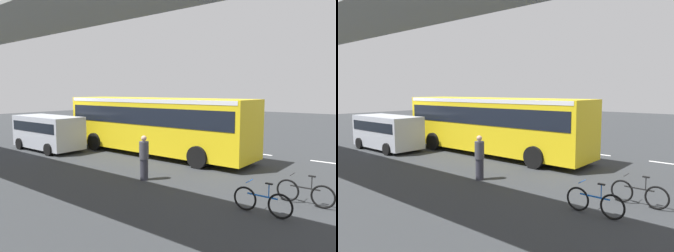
{
  "view_description": "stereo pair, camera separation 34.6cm",
  "coord_description": "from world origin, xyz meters",
  "views": [
    {
      "loc": [
        -11.33,
        14.02,
        3.53
      ],
      "look_at": [
        -0.3,
        0.19,
        1.6
      ],
      "focal_mm": 34.24,
      "sensor_mm": 36.0,
      "label": 1
    },
    {
      "loc": [
        -11.6,
        13.8,
        3.53
      ],
      "look_at": [
        -0.3,
        0.19,
        1.6
      ],
      "focal_mm": 34.24,
      "sensor_mm": 36.0,
      "label": 2
    }
  ],
  "objects": [
    {
      "name": "bicycle_black",
      "position": [
        -8.63,
        3.8,
        0.37
      ],
      "size": [
        1.77,
        0.44,
        0.96
      ],
      "color": "black",
      "rests_on": "ground"
    },
    {
      "name": "bicycle_blue",
      "position": [
        -7.9,
        5.39,
        0.37
      ],
      "size": [
        1.77,
        0.44,
        0.96
      ],
      "color": "black",
      "rests_on": "ground"
    },
    {
      "name": "parked_van",
      "position": [
        6.18,
        3.61,
        1.18
      ],
      "size": [
        4.8,
        2.17,
        2.05
      ],
      "color": "#B7BCC6",
      "rests_on": "ground"
    },
    {
      "name": "lane_dash_left",
      "position": [
        -4.0,
        -3.13,
        0.0
      ],
      "size": [
        2.0,
        0.2,
        0.01
      ],
      "primitive_type": "cube",
      "color": "silver",
      "rests_on": "ground"
    },
    {
      "name": "pedestrian",
      "position": [
        -2.8,
        4.84,
        0.89
      ],
      "size": [
        0.38,
        0.38,
        1.79
      ],
      "color": "#2D2D38",
      "rests_on": "ground"
    },
    {
      "name": "lane_dash_right",
      "position": [
        4.0,
        -3.13,
        0.0
      ],
      "size": [
        2.0,
        0.2,
        0.01
      ],
      "primitive_type": "cube",
      "color": "silver",
      "rests_on": "ground"
    },
    {
      "name": "lane_dash_leftmost",
      "position": [
        -8.0,
        -3.13,
        0.0
      ],
      "size": [
        2.0,
        0.2,
        0.01
      ],
      "primitive_type": "cube",
      "color": "silver",
      "rests_on": "ground"
    },
    {
      "name": "traffic_sign",
      "position": [
        0.37,
        -2.98,
        1.89
      ],
      "size": [
        0.08,
        0.6,
        2.8
      ],
      "color": "slate",
      "rests_on": "ground"
    },
    {
      "name": "lane_dash_rightmost",
      "position": [
        8.0,
        -3.13,
        0.0
      ],
      "size": [
        2.0,
        0.2,
        0.01
      ],
      "primitive_type": "cube",
      "color": "silver",
      "rests_on": "ground"
    },
    {
      "name": "ground",
      "position": [
        0.0,
        0.0,
        0.0
      ],
      "size": [
        80.0,
        80.0,
        0.0
      ],
      "primitive_type": "plane",
      "color": "#2D3033"
    },
    {
      "name": "city_bus",
      "position": [
        0.28,
        0.64,
        1.88
      ],
      "size": [
        11.54,
        2.85,
        3.15
      ],
      "color": "yellow",
      "rests_on": "ground"
    },
    {
      "name": "lane_dash_centre",
      "position": [
        0.0,
        -3.13,
        0.0
      ],
      "size": [
        2.0,
        0.2,
        0.01
      ],
      "primitive_type": "cube",
      "color": "silver",
      "rests_on": "ground"
    }
  ]
}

